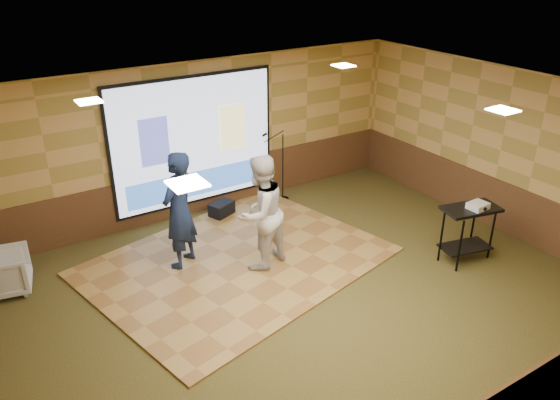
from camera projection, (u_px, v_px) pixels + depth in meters
ground at (294, 296)px, 8.38m from camera, size 9.00×9.00×0.00m
room_shell at (296, 170)px, 7.48m from camera, size 9.04×7.04×3.02m
wainscot_back at (197, 190)px, 10.83m from camera, size 9.00×0.04×0.95m
wainscot_right at (491, 201)px, 10.35m from camera, size 0.04×7.00×0.95m
projector_screen at (195, 143)px, 10.37m from camera, size 3.32×0.06×2.52m
downlight_nw at (89, 101)px, 7.42m from camera, size 0.32×0.32×0.02m
downlight_ne at (343, 66)px, 9.55m from camera, size 0.32×0.32×0.02m
downlight_sw at (187, 184)px, 4.90m from camera, size 0.32×0.32×0.02m
downlight_se at (503, 110)px, 7.03m from camera, size 0.32×0.32×0.02m
dance_floor at (237, 261)px, 9.28m from camera, size 5.37×4.53×0.03m
player_left at (179, 210)px, 8.76m from camera, size 0.87×0.81×1.99m
player_right at (260, 213)px, 8.74m from camera, size 1.12×0.99×1.94m
av_table at (469, 223)px, 9.07m from camera, size 0.94×0.49×0.99m
projector at (478, 206)px, 8.89m from camera, size 0.32×0.27×0.10m
mic_stand at (281, 178)px, 11.32m from camera, size 0.61×0.25×1.54m
banquet_chair at (5, 272)px, 8.38m from camera, size 0.86×0.85×0.67m
duffel_bag at (222, 209)px, 10.78m from camera, size 0.55×0.47×0.29m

